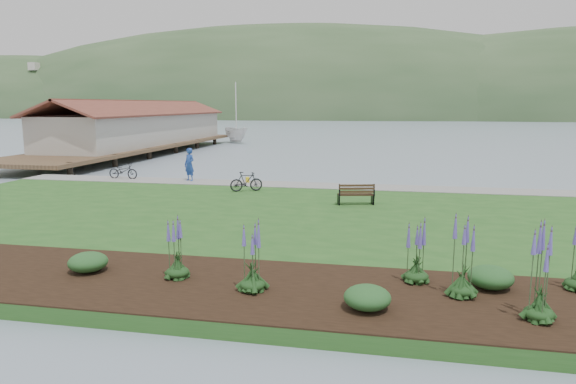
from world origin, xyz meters
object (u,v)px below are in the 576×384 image
person (189,162)px  bicycle_a (123,171)px  park_bench (356,194)px  sailboat (237,143)px

person → bicycle_a: person is taller
park_bench → sailboat: (-18.54, 41.41, -0.91)m
bicycle_a → sailboat: size_ratio=0.08×
bicycle_a → sailboat: bearing=7.4°
park_bench → sailboat: size_ratio=0.07×
park_bench → bicycle_a: size_ratio=0.92×
bicycle_a → sailboat: sailboat is taller
park_bench → person: size_ratio=0.75×
park_bench → person: person is taller
person → sailboat: size_ratio=0.09×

